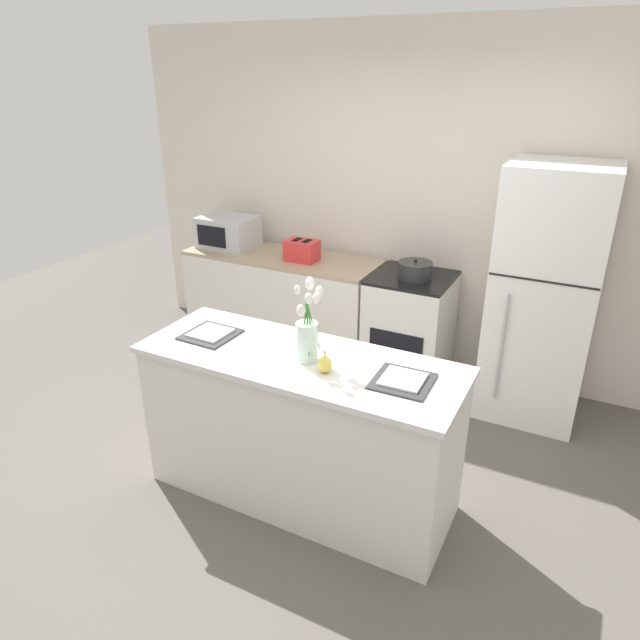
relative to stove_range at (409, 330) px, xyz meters
The scene contains 13 objects.
ground_plane 1.66m from the stove_range, 93.58° to the right, with size 10.00×10.00×0.00m, color #59544F.
back_wall 0.99m from the stove_range, 104.01° to the left, with size 5.20×0.08×2.70m.
kitchen_island 1.60m from the stove_range, 93.58° to the right, with size 1.80×0.66×0.92m.
back_counter 1.16m from the stove_range, behind, with size 1.68×0.60×0.90m.
stove_range is the anchor object (origin of this frame).
refrigerator 1.05m from the stove_range, ahead, with size 0.68×0.67×1.81m.
flower_vase 1.73m from the stove_range, 91.49° to the right, with size 0.14×0.18×0.44m.
pear_figurine 1.77m from the stove_range, 86.57° to the right, with size 0.07×0.07×0.12m.
plate_setting_left 1.81m from the stove_range, 113.37° to the right, with size 0.29×0.29×0.02m.
plate_setting_right 1.74m from the stove_range, 72.94° to the right, with size 0.29×0.29×0.02m.
toaster 1.08m from the stove_range, behind, with size 0.28×0.18×0.17m.
cooking_pot 0.52m from the stove_range, 53.64° to the right, with size 0.26×0.26×0.15m.
microwave 1.80m from the stove_range, behind, with size 0.48×0.37×0.27m.
Camera 1 is at (1.35, -2.37, 2.35)m, focal length 32.00 mm.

